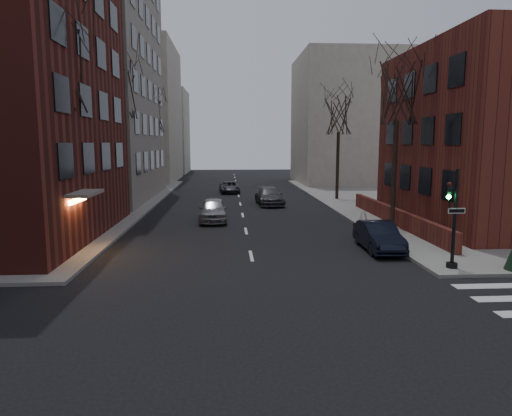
{
  "coord_description": "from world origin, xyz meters",
  "views": [
    {
      "loc": [
        -1.05,
        -8.44,
        5.18
      ],
      "look_at": [
        0.32,
        13.62,
        2.0
      ],
      "focal_mm": 32.0,
      "sensor_mm": 36.0,
      "label": 1
    }
  ],
  "objects": [
    {
      "name": "building_left_tan",
      "position": [
        -17.0,
        34.0,
        14.0
      ],
      "size": [
        18.0,
        18.0,
        28.0
      ],
      "primitive_type": "cube",
      "color": "gray",
      "rests_on": "ground"
    },
    {
      "name": "sandwich_board",
      "position": [
        7.3,
        18.85,
        0.56
      ],
      "size": [
        0.39,
        0.53,
        0.83
      ],
      "primitive_type": "cube",
      "rotation": [
        0.0,
        0.0,
        -0.05
      ],
      "color": "white",
      "rests_on": "sidewalk_far_right"
    },
    {
      "name": "traffic_signal",
      "position": [
        7.94,
        8.99,
        1.91
      ],
      "size": [
        0.76,
        0.44,
        4.0
      ],
      "color": "black",
      "rests_on": "sidewalk_far_right"
    },
    {
      "name": "building_distant_la",
      "position": [
        -15.0,
        55.0,
        9.0
      ],
      "size": [
        14.0,
        16.0,
        18.0
      ],
      "primitive_type": "cube",
      "color": "beige",
      "rests_on": "ground"
    },
    {
      "name": "tree_right_b",
      "position": [
        8.8,
        32.0,
        7.59
      ],
      "size": [
        3.74,
        3.74,
        9.18
      ],
      "color": "#2D231C",
      "rests_on": "sidewalk_far_right"
    },
    {
      "name": "building_distant_lb",
      "position": [
        -13.0,
        72.0,
        7.0
      ],
      "size": [
        10.0,
        12.0,
        14.0
      ],
      "primitive_type": "cube",
      "color": "beige",
      "rests_on": "ground"
    },
    {
      "name": "tree_left_b",
      "position": [
        -8.8,
        26.0,
        8.91
      ],
      "size": [
        4.4,
        4.4,
        10.8
      ],
      "color": "#2D231C",
      "rests_on": "sidewalk_far_left"
    },
    {
      "name": "tree_left_c",
      "position": [
        -8.8,
        40.0,
        8.03
      ],
      "size": [
        3.96,
        3.96,
        9.72
      ],
      "color": "#2D231C",
      "rests_on": "sidewalk_far_left"
    },
    {
      "name": "tree_left_a",
      "position": [
        -8.8,
        14.0,
        8.47
      ],
      "size": [
        4.18,
        4.18,
        10.26
      ],
      "color": "#2D231C",
      "rests_on": "sidewalk_far_left"
    },
    {
      "name": "building_distant_ra",
      "position": [
        15.0,
        50.0,
        8.0
      ],
      "size": [
        14.0,
        14.0,
        16.0
      ],
      "primitive_type": "cube",
      "color": "beige",
      "rests_on": "ground"
    },
    {
      "name": "ground",
      "position": [
        0.0,
        0.0,
        0.0
      ],
      "size": [
        160.0,
        160.0,
        0.0
      ],
      "primitive_type": "plane",
      "color": "black",
      "rests_on": "ground"
    },
    {
      "name": "streetlamp_near",
      "position": [
        -8.2,
        22.0,
        4.24
      ],
      "size": [
        0.36,
        0.36,
        6.28
      ],
      "color": "black",
      "rests_on": "sidewalk_far_left"
    },
    {
      "name": "parked_sedan",
      "position": [
        6.2,
        12.72,
        0.69
      ],
      "size": [
        1.53,
        4.24,
        1.39
      ],
      "primitive_type": "imported",
      "rotation": [
        0.0,
        0.0,
        -0.01
      ],
      "color": "black",
      "rests_on": "ground"
    },
    {
      "name": "tree_right_a",
      "position": [
        8.8,
        18.0,
        8.03
      ],
      "size": [
        3.96,
        3.96,
        9.72
      ],
      "color": "#2D231C",
      "rests_on": "sidewalk_far_right"
    },
    {
      "name": "car_lane_gray",
      "position": [
        2.42,
        29.4,
        0.73
      ],
      "size": [
        2.37,
        5.14,
        1.46
      ],
      "primitive_type": "imported",
      "rotation": [
        0.0,
        0.0,
        0.07
      ],
      "color": "#444348",
      "rests_on": "ground"
    },
    {
      "name": "car_lane_silver",
      "position": [
        -2.03,
        21.53,
        0.76
      ],
      "size": [
        1.88,
        4.52,
        1.53
      ],
      "primitive_type": "imported",
      "rotation": [
        0.0,
        0.0,
        0.02
      ],
      "color": "gray",
      "rests_on": "ground"
    },
    {
      "name": "low_wall_right",
      "position": [
        9.3,
        19.0,
        0.65
      ],
      "size": [
        0.35,
        16.0,
        1.0
      ],
      "primitive_type": "cube",
      "color": "maroon",
      "rests_on": "sidewalk_far_right"
    },
    {
      "name": "car_lane_far",
      "position": [
        -0.87,
        38.78,
        0.59
      ],
      "size": [
        2.23,
        4.37,
        1.18
      ],
      "primitive_type": "imported",
      "rotation": [
        0.0,
        0.0,
        0.06
      ],
      "color": "#38393D",
      "rests_on": "ground"
    },
    {
      "name": "building_right_brick",
      "position": [
        16.5,
        19.0,
        5.5
      ],
      "size": [
        12.0,
        14.0,
        11.0
      ],
      "primitive_type": "cube",
      "color": "maroon",
      "rests_on": "ground"
    },
    {
      "name": "streetlamp_far",
      "position": [
        -8.2,
        42.0,
        4.24
      ],
      "size": [
        0.36,
        0.36,
        6.28
      ],
      "color": "black",
      "rests_on": "sidewalk_far_left"
    }
  ]
}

